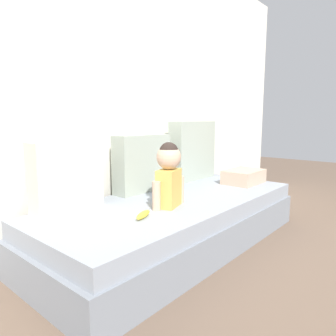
% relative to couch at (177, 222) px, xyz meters
% --- Properties ---
extents(ground_plane, '(12.00, 12.00, 0.00)m').
position_rel_couch_xyz_m(ground_plane, '(0.00, 0.00, -0.18)').
color(ground_plane, brown).
extents(back_wall, '(5.49, 0.10, 2.59)m').
position_rel_couch_xyz_m(back_wall, '(0.00, 0.61, 1.11)').
color(back_wall, silver).
rests_on(back_wall, ground).
extents(couch, '(2.29, 0.95, 0.37)m').
position_rel_couch_xyz_m(couch, '(0.00, 0.00, 0.00)').
color(couch, gray).
rests_on(couch, ground).
extents(throw_pillow_left, '(0.48, 0.16, 0.46)m').
position_rel_couch_xyz_m(throw_pillow_left, '(-0.71, 0.38, 0.42)').
color(throw_pillow_left, beige).
rests_on(throw_pillow_left, couch).
extents(throw_pillow_center, '(0.54, 0.16, 0.48)m').
position_rel_couch_xyz_m(throw_pillow_center, '(0.00, 0.38, 0.43)').
color(throw_pillow_center, '#99A393').
rests_on(throw_pillow_center, couch).
extents(throw_pillow_right, '(0.57, 0.16, 0.59)m').
position_rel_couch_xyz_m(throw_pillow_right, '(0.71, 0.38, 0.48)').
color(throw_pillow_right, '#99A393').
rests_on(throw_pillow_right, couch).
extents(toddler, '(0.31, 0.18, 0.45)m').
position_rel_couch_xyz_m(toddler, '(-0.21, -0.10, 0.43)').
color(toddler, gold).
rests_on(toddler, couch).
extents(banana, '(0.17, 0.10, 0.04)m').
position_rel_couch_xyz_m(banana, '(-0.51, -0.15, 0.21)').
color(banana, yellow).
rests_on(banana, couch).
extents(folded_blanket, '(0.40, 0.28, 0.13)m').
position_rel_couch_xyz_m(folded_blanket, '(0.87, -0.12, 0.25)').
color(folded_blanket, tan).
rests_on(folded_blanket, couch).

